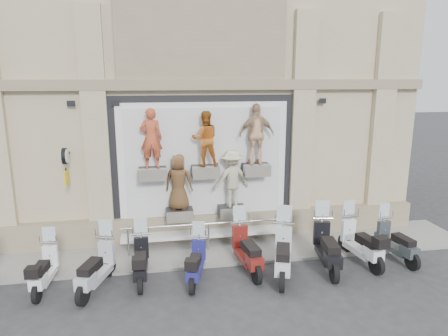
{
  "coord_description": "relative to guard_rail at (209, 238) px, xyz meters",
  "views": [
    {
      "loc": [
        -1.45,
        -8.87,
        5.06
      ],
      "look_at": [
        0.44,
        1.9,
        2.57
      ],
      "focal_mm": 32.0,
      "sensor_mm": 36.0,
      "label": 1
    }
  ],
  "objects": [
    {
      "name": "scooter_j",
      "position": [
        5.14,
        -1.38,
        0.28
      ],
      "size": [
        0.76,
        1.88,
        1.49
      ],
      "primitive_type": null,
      "rotation": [
        0.0,
        0.0,
        0.13
      ],
      "color": "#2C3336",
      "rests_on": "ground"
    },
    {
      "name": "sidewalk",
      "position": [
        0.0,
        0.1,
        -0.43
      ],
      "size": [
        16.0,
        2.2,
        0.08
      ],
      "primitive_type": "cube",
      "color": "gray",
      "rests_on": "ground"
    },
    {
      "name": "scooter_i",
      "position": [
        4.06,
        -1.37,
        0.35
      ],
      "size": [
        0.82,
        2.05,
        1.62
      ],
      "primitive_type": null,
      "rotation": [
        0.0,
        0.0,
        0.12
      ],
      "color": "white",
      "rests_on": "ground"
    },
    {
      "name": "scooter_c",
      "position": [
        -2.96,
        -1.62,
        0.32
      ],
      "size": [
        1.16,
        2.0,
        1.56
      ],
      "primitive_type": null,
      "rotation": [
        0.0,
        0.0,
        -0.33
      ],
      "color": "#A4A7B2",
      "rests_on": "ground"
    },
    {
      "name": "guard_rail",
      "position": [
        0.0,
        0.0,
        0.0
      ],
      "size": [
        5.06,
        0.1,
        0.93
      ],
      "primitive_type": null,
      "color": "#9EA0A5",
      "rests_on": "ground"
    },
    {
      "name": "scooter_d",
      "position": [
        -1.91,
        -1.35,
        0.26
      ],
      "size": [
        0.55,
        1.8,
        1.46
      ],
      "primitive_type": null,
      "rotation": [
        0.0,
        0.0,
        -0.01
      ],
      "color": "black",
      "rests_on": "ground"
    },
    {
      "name": "building",
      "position": [
        0.0,
        5.0,
        5.54
      ],
      "size": [
        14.0,
        8.6,
        12.0
      ],
      "primitive_type": null,
      "color": "#BFAB8B",
      "rests_on": "ground"
    },
    {
      "name": "ground",
      "position": [
        0.0,
        -2.0,
        -0.47
      ],
      "size": [
        90.0,
        90.0,
        0.0
      ],
      "primitive_type": "plane",
      "color": "#2E2E30",
      "rests_on": "ground"
    },
    {
      "name": "scooter_b",
      "position": [
        -4.21,
        -1.37,
        0.23
      ],
      "size": [
        0.61,
        1.74,
        1.39
      ],
      "primitive_type": null,
      "rotation": [
        0.0,
        0.0,
        -0.06
      ],
      "color": "white",
      "rests_on": "ground"
    },
    {
      "name": "scooter_g",
      "position": [
        1.7,
        -1.75,
        0.39
      ],
      "size": [
        1.27,
        2.19,
        1.71
      ],
      "primitive_type": null,
      "rotation": [
        0.0,
        0.0,
        -0.33
      ],
      "color": "silver",
      "rests_on": "ground"
    },
    {
      "name": "scooter_e",
      "position": [
        -0.54,
        -1.63,
        0.23
      ],
      "size": [
        0.91,
        1.79,
        1.4
      ],
      "primitive_type": null,
      "rotation": [
        0.0,
        0.0,
        -0.25
      ],
      "color": "navy",
      "rests_on": "ground"
    },
    {
      "name": "scooter_f",
      "position": [
        0.85,
        -1.3,
        0.35
      ],
      "size": [
        0.8,
        2.05,
        1.62
      ],
      "primitive_type": null,
      "rotation": [
        0.0,
        0.0,
        0.11
      ],
      "color": "maroon",
      "rests_on": "ground"
    },
    {
      "name": "clock_sign_bracket",
      "position": [
        -3.9,
        0.47,
        2.34
      ],
      "size": [
        0.1,
        0.8,
        1.02
      ],
      "color": "black",
      "rests_on": "ground"
    },
    {
      "name": "scooter_h",
      "position": [
        2.99,
        -1.56,
        0.39
      ],
      "size": [
        0.95,
        2.17,
        1.71
      ],
      "primitive_type": null,
      "rotation": [
        0.0,
        0.0,
        -0.17
      ],
      "color": "black",
      "rests_on": "ground"
    },
    {
      "name": "shop_vitrine",
      "position": [
        0.11,
        0.74,
        1.95
      ],
      "size": [
        5.6,
        0.89,
        4.3
      ],
      "color": "black",
      "rests_on": "ground"
    }
  ]
}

